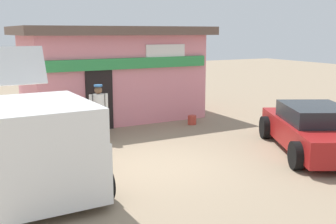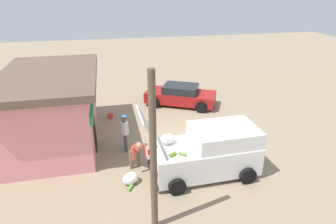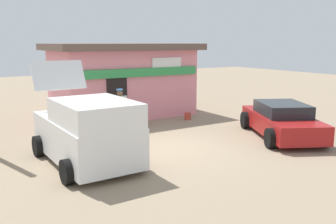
% 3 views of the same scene
% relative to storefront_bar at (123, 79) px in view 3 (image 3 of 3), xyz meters
% --- Properties ---
extents(ground_plane, '(60.00, 60.00, 0.00)m').
position_rel_storefront_bar_xyz_m(ground_plane, '(-1.12, -5.85, -1.72)').
color(ground_plane, gray).
extents(storefront_bar, '(6.77, 4.21, 3.36)m').
position_rel_storefront_bar_xyz_m(storefront_bar, '(0.00, 0.00, 0.00)').
color(storefront_bar, pink).
rests_on(storefront_bar, ground_plane).
extents(delivery_van, '(2.33, 4.53, 2.82)m').
position_rel_storefront_bar_xyz_m(delivery_van, '(-3.93, -6.13, -0.77)').
color(delivery_van, white).
rests_on(delivery_van, ground_plane).
extents(parked_sedan, '(3.47, 4.56, 1.26)m').
position_rel_storefront_bar_xyz_m(parked_sedan, '(3.17, -6.86, -1.12)').
color(parked_sedan, maroon).
rests_on(parked_sedan, ground_plane).
extents(vendor_standing, '(0.57, 0.34, 1.67)m').
position_rel_storefront_bar_xyz_m(vendor_standing, '(-1.55, -3.10, -0.76)').
color(vendor_standing, '#4C4C51').
rests_on(vendor_standing, ground_plane).
extents(customer_bending, '(0.75, 0.64, 1.39)m').
position_rel_storefront_bar_xyz_m(customer_bending, '(-3.19, -3.42, -0.87)').
color(customer_bending, '#726047').
rests_on(customer_bending, ground_plane).
extents(unloaded_banana_pile, '(0.90, 0.82, 0.43)m').
position_rel_storefront_bar_xyz_m(unloaded_banana_pile, '(-4.02, -3.08, -1.53)').
color(unloaded_banana_pile, silver).
rests_on(unloaded_banana_pile, ground_plane).
extents(paint_bucket, '(0.29, 0.29, 0.32)m').
position_rel_storefront_bar_xyz_m(paint_bucket, '(2.01, -2.51, -1.56)').
color(paint_bucket, '#BF3F33').
rests_on(paint_bucket, ground_plane).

